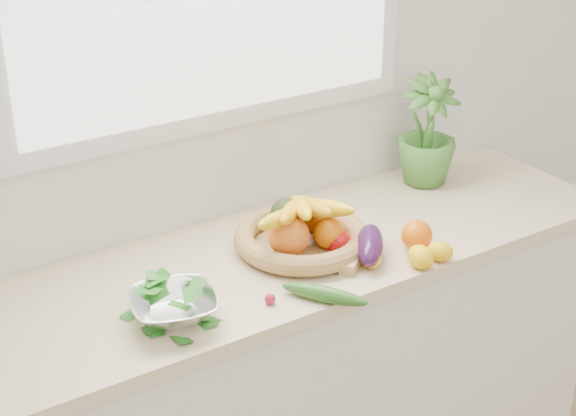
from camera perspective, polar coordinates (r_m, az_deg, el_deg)
back_wall at (r=2.58m, az=-4.87°, el=8.37°), size 4.50×0.02×2.70m
counter_cabinet at (r=2.77m, az=-1.11°, el=-11.69°), size 2.20×0.58×0.86m
countertop at (r=2.52m, az=-1.20°, el=-3.58°), size 2.24×0.62×0.04m
orange_loose at (r=2.56m, az=8.32°, el=-1.75°), size 0.11×0.11×0.09m
lemon_a at (r=2.46m, az=5.31°, el=-3.20°), size 0.06×0.08×0.06m
lemon_b at (r=2.47m, az=8.56°, el=-3.15°), size 0.07×0.08×0.07m
lemon_c at (r=2.52m, az=9.81°, el=-2.79°), size 0.09×0.09×0.06m
apple at (r=2.52m, az=3.27°, el=-2.20°), size 0.09×0.09×0.07m
ginger at (r=2.46m, az=4.11°, el=-3.54°), size 0.11×0.10×0.03m
garlic_a at (r=2.56m, az=1.25°, el=-2.09°), size 0.06×0.06×0.04m
garlic_b at (r=2.65m, az=3.05°, el=-1.03°), size 0.07×0.07×0.04m
garlic_c at (r=2.57m, az=5.08°, el=-2.09°), size 0.06×0.06×0.04m
eggplant at (r=2.50m, az=5.30°, el=-2.39°), size 0.19×0.22×0.08m
cucumber at (r=2.30m, az=2.35°, el=-5.59°), size 0.17×0.22×0.04m
radish at (r=2.29m, az=-1.17°, el=-5.90°), size 0.03×0.03×0.03m
potted_herb at (r=2.94m, az=9.00°, el=4.98°), size 0.23×0.23×0.36m
fruit_basket at (r=2.53m, az=0.86°, el=-1.52°), size 0.52×0.52×0.19m
colander_with_spinach at (r=2.22m, az=-7.43°, el=-5.95°), size 0.27×0.27×0.12m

